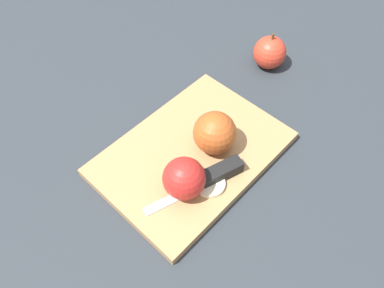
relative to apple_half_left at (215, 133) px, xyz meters
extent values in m
plane|color=#282D33|center=(0.03, -0.03, -0.05)|extent=(4.00, 4.00, 0.00)
cube|color=#A37A4C|center=(0.03, -0.03, -0.05)|extent=(0.35, 0.28, 0.02)
sphere|color=#AD4C1E|center=(0.00, 0.00, 0.00)|extent=(0.07, 0.07, 0.07)
cylinder|color=beige|center=(0.00, 0.01, 0.00)|extent=(0.06, 0.04, 0.07)
sphere|color=red|center=(0.10, 0.01, 0.00)|extent=(0.07, 0.07, 0.07)
cylinder|color=beige|center=(0.10, 0.01, 0.00)|extent=(0.06, 0.04, 0.06)
cube|color=silver|center=(0.12, 0.00, -0.04)|extent=(0.10, 0.06, 0.00)
cube|color=black|center=(0.05, 0.04, -0.03)|extent=(0.08, 0.06, 0.02)
cylinder|color=beige|center=(0.07, 0.04, -0.03)|extent=(0.05, 0.05, 0.01)
sphere|color=red|center=(-0.26, -0.03, -0.02)|extent=(0.07, 0.07, 0.07)
cylinder|color=#4C3319|center=(-0.26, -0.03, 0.02)|extent=(0.01, 0.01, 0.01)
camera|label=1|loc=(0.34, 0.19, 0.49)|focal=35.00mm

